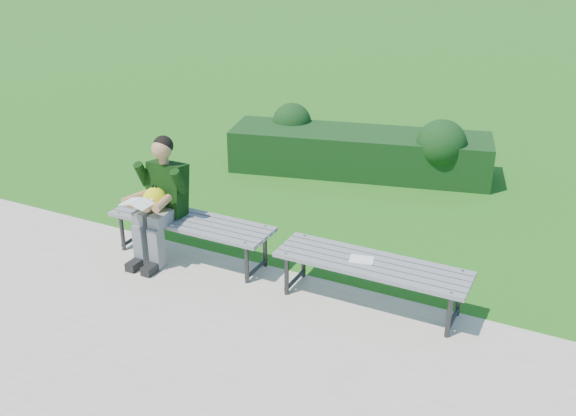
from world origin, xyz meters
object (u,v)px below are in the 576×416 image
bench_right (372,267)px  hedge (363,149)px  paper_sheet (362,260)px  seated_boy (160,196)px  bench_left (191,224)px

bench_right → hedge: bearing=111.7°
paper_sheet → hedge: bearing=110.2°
bench_right → seated_boy: 2.33m
bench_left → bench_right: size_ratio=1.00×
seated_boy → paper_sheet: 2.23m
seated_boy → paper_sheet: seated_boy is taller
hedge → bench_left: size_ratio=2.09×
bench_left → bench_right: bearing=-0.6°
hedge → bench_right: 3.55m
seated_boy → bench_left: bearing=17.6°
bench_left → paper_sheet: size_ratio=7.22×
bench_right → bench_left: bearing=179.4°
bench_left → paper_sheet: bearing=-0.6°
hedge → paper_sheet: (1.21, -3.30, 0.12)m
seated_boy → hedge: bearing=73.5°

